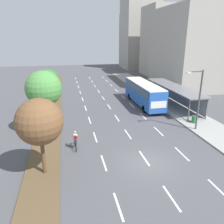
{
  "coord_description": "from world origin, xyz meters",
  "views": [
    {
      "loc": [
        -6.17,
        -14.83,
        9.74
      ],
      "look_at": [
        -0.85,
        9.9,
        1.2
      ],
      "focal_mm": 35.44,
      "sensor_mm": 36.0,
      "label": 1
    }
  ],
  "objects_px": {
    "bus": "(144,92)",
    "median_tree_second": "(44,89)",
    "bus_shelter": "(175,94)",
    "cyclist": "(75,141)",
    "trash_bin": "(194,119)",
    "streetlight": "(198,96)",
    "median_tree_third": "(48,81)",
    "median_tree_nearest": "(39,122)"
  },
  "relations": [
    {
      "from": "bus_shelter",
      "to": "cyclist",
      "type": "xyz_separation_m",
      "value": [
        -15.12,
        -10.36,
        -1.07
      ]
    },
    {
      "from": "cyclist",
      "to": "median_tree_third",
      "type": "bearing_deg",
      "value": 103.41
    },
    {
      "from": "median_tree_nearest",
      "to": "trash_bin",
      "type": "height_order",
      "value": "median_tree_nearest"
    },
    {
      "from": "bus_shelter",
      "to": "median_tree_nearest",
      "type": "height_order",
      "value": "median_tree_nearest"
    },
    {
      "from": "bus_shelter",
      "to": "trash_bin",
      "type": "bearing_deg",
      "value": -98.65
    },
    {
      "from": "median_tree_second",
      "to": "streetlight",
      "type": "xyz_separation_m",
      "value": [
        15.74,
        -2.62,
        -0.97
      ]
    },
    {
      "from": "median_tree_second",
      "to": "trash_bin",
      "type": "height_order",
      "value": "median_tree_second"
    },
    {
      "from": "median_tree_second",
      "to": "streetlight",
      "type": "relative_size",
      "value": 1.01
    },
    {
      "from": "streetlight",
      "to": "trash_bin",
      "type": "distance_m",
      "value": 3.89
    },
    {
      "from": "median_tree_nearest",
      "to": "median_tree_third",
      "type": "xyz_separation_m",
      "value": [
        -0.32,
        15.36,
        0.07
      ]
    },
    {
      "from": "bus_shelter",
      "to": "median_tree_third",
      "type": "distance_m",
      "value": 18.15
    },
    {
      "from": "bus",
      "to": "trash_bin",
      "type": "height_order",
      "value": "bus"
    },
    {
      "from": "bus",
      "to": "median_tree_second",
      "type": "relative_size",
      "value": 1.72
    },
    {
      "from": "bus_shelter",
      "to": "median_tree_nearest",
      "type": "relative_size",
      "value": 2.39
    },
    {
      "from": "bus_shelter",
      "to": "median_tree_third",
      "type": "bearing_deg",
      "value": 175.4
    },
    {
      "from": "cyclist",
      "to": "bus_shelter",
      "type": "bearing_deg",
      "value": 34.42
    },
    {
      "from": "median_tree_third",
      "to": "trash_bin",
      "type": "relative_size",
      "value": 6.68
    },
    {
      "from": "bus_shelter",
      "to": "streetlight",
      "type": "relative_size",
      "value": 2.11
    },
    {
      "from": "bus",
      "to": "median_tree_third",
      "type": "xyz_separation_m",
      "value": [
        -13.66,
        -0.21,
        2.19
      ]
    },
    {
      "from": "streetlight",
      "to": "median_tree_third",
      "type": "bearing_deg",
      "value": 146.93
    },
    {
      "from": "median_tree_nearest",
      "to": "median_tree_third",
      "type": "relative_size",
      "value": 1.01
    },
    {
      "from": "bus_shelter",
      "to": "median_tree_nearest",
      "type": "distance_m",
      "value": 22.58
    },
    {
      "from": "median_tree_nearest",
      "to": "median_tree_second",
      "type": "distance_m",
      "value": 7.72
    },
    {
      "from": "median_tree_second",
      "to": "bus_shelter",
      "type": "bearing_deg",
      "value": 19.27
    },
    {
      "from": "bus_shelter",
      "to": "median_tree_third",
      "type": "xyz_separation_m",
      "value": [
        -17.94,
        1.44,
        2.4
      ]
    },
    {
      "from": "bus_shelter",
      "to": "cyclist",
      "type": "distance_m",
      "value": 18.37
    },
    {
      "from": "median_tree_second",
      "to": "median_tree_third",
      "type": "height_order",
      "value": "median_tree_second"
    },
    {
      "from": "bus_shelter",
      "to": "streetlight",
      "type": "bearing_deg",
      "value": -103.41
    },
    {
      "from": "cyclist",
      "to": "streetlight",
      "type": "bearing_deg",
      "value": 6.58
    },
    {
      "from": "streetlight",
      "to": "trash_bin",
      "type": "xyz_separation_m",
      "value": [
        1.03,
        1.76,
        -3.31
      ]
    },
    {
      "from": "bus_shelter",
      "to": "trash_bin",
      "type": "xyz_separation_m",
      "value": [
        -1.08,
        -7.11,
        -1.29
      ]
    },
    {
      "from": "bus",
      "to": "median_tree_second",
      "type": "distance_m",
      "value": 15.94
    },
    {
      "from": "bus",
      "to": "cyclist",
      "type": "bearing_deg",
      "value": -132.07
    },
    {
      "from": "median_tree_third",
      "to": "streetlight",
      "type": "bearing_deg",
      "value": -33.07
    },
    {
      "from": "median_tree_nearest",
      "to": "median_tree_second",
      "type": "height_order",
      "value": "median_tree_second"
    },
    {
      "from": "median_tree_third",
      "to": "trash_bin",
      "type": "bearing_deg",
      "value": -26.89
    },
    {
      "from": "trash_bin",
      "to": "bus",
      "type": "bearing_deg",
      "value": 110.08
    },
    {
      "from": "bus_shelter",
      "to": "streetlight",
      "type": "xyz_separation_m",
      "value": [
        -2.11,
        -8.86,
        2.02
      ]
    },
    {
      "from": "bus",
      "to": "streetlight",
      "type": "relative_size",
      "value": 1.74
    },
    {
      "from": "bus_shelter",
      "to": "median_tree_second",
      "type": "height_order",
      "value": "median_tree_second"
    },
    {
      "from": "bus_shelter",
      "to": "streetlight",
      "type": "distance_m",
      "value": 9.33
    },
    {
      "from": "cyclist",
      "to": "median_tree_second",
      "type": "relative_size",
      "value": 0.28
    }
  ]
}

